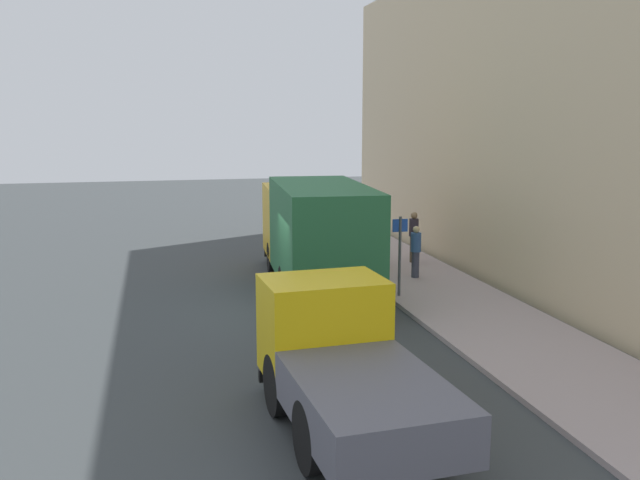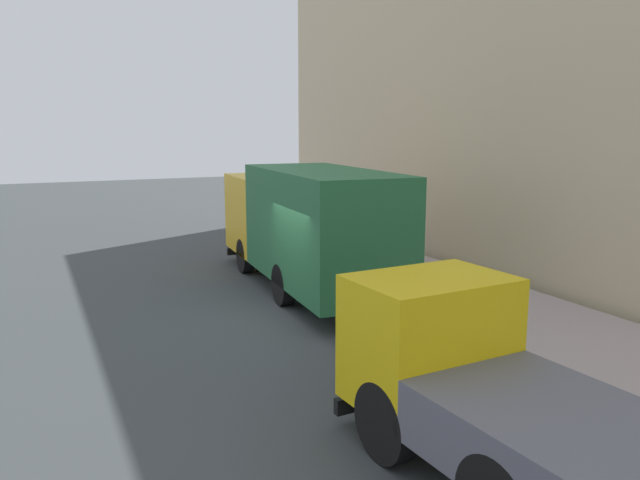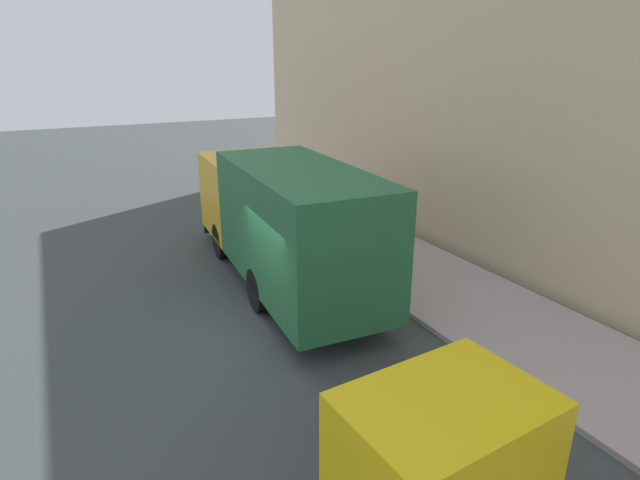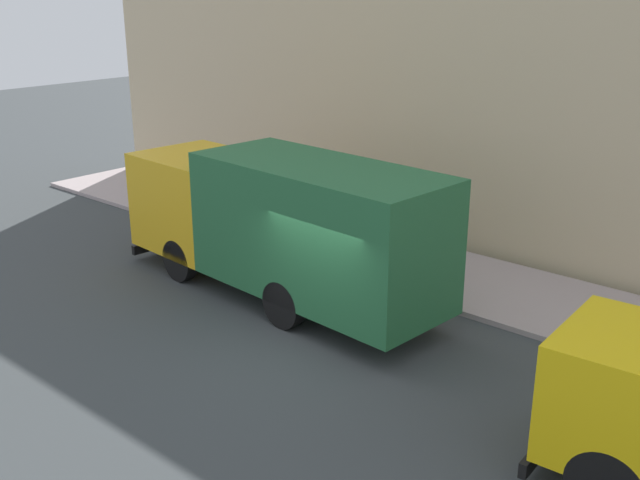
% 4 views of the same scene
% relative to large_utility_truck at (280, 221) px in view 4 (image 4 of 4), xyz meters
% --- Properties ---
extents(ground, '(80.00, 80.00, 0.00)m').
position_rel_large_utility_truck_xyz_m(ground, '(-1.26, -2.15, -1.79)').
color(ground, '#3A3F41').
extents(sidewalk, '(3.37, 30.00, 0.12)m').
position_rel_large_utility_truck_xyz_m(sidewalk, '(3.43, -2.15, -1.73)').
color(sidewalk, '#AF9E9E').
rests_on(sidewalk, ground).
extents(building_facade, '(0.50, 30.00, 10.23)m').
position_rel_large_utility_truck_xyz_m(building_facade, '(5.61, -2.15, 3.32)').
color(building_facade, beige).
rests_on(building_facade, ground).
extents(large_utility_truck, '(2.95, 8.66, 3.27)m').
position_rel_large_utility_truck_xyz_m(large_utility_truck, '(0.00, 0.00, 0.00)').
color(large_utility_truck, yellow).
rests_on(large_utility_truck, ground).
extents(pedestrian_walking, '(0.40, 0.40, 1.76)m').
position_rel_large_utility_truck_xyz_m(pedestrian_walking, '(4.09, 2.47, -0.73)').
color(pedestrian_walking, brown).
rests_on(pedestrian_walking, sidewalk).
extents(pedestrian_standing, '(0.44, 0.44, 1.63)m').
position_rel_large_utility_truck_xyz_m(pedestrian_standing, '(3.32, 0.29, -0.81)').
color(pedestrian_standing, '#3E4053').
rests_on(pedestrian_standing, sidewalk).
extents(pedestrian_third, '(0.54, 0.54, 1.68)m').
position_rel_large_utility_truck_xyz_m(pedestrian_third, '(2.90, 2.43, -0.79)').
color(pedestrian_third, '#24262A').
rests_on(pedestrian_third, sidewalk).
extents(street_sign_post, '(0.44, 0.08, 2.26)m').
position_rel_large_utility_truck_xyz_m(street_sign_post, '(2.05, -1.72, -0.33)').
color(street_sign_post, '#4C5156').
rests_on(street_sign_post, sidewalk).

